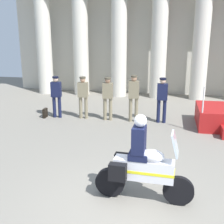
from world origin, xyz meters
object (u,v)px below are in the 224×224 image
Objects in this scene: officer_in_row_0 at (56,94)px; officer_in_row_4 at (162,97)px; officer_in_row_2 at (108,95)px; motorcycle_with_rider at (141,165)px; briefcase_on_ground at (45,113)px; officer_in_row_1 at (83,94)px; officer_in_row_3 at (134,95)px.

officer_in_row_4 is at bearing 178.40° from officer_in_row_0.
officer_in_row_2 reaches higher than officer_in_row_0.
briefcase_on_ground is at bearing 132.98° from motorcycle_with_rider.
officer_in_row_4 is 4.61m from briefcase_on_ground.
officer_in_row_3 reaches higher than officer_in_row_1.
motorcycle_with_rider is at bearing 114.24° from officer_in_row_1.
officer_in_row_1 is 6.01m from motorcycle_with_rider.
motorcycle_with_rider reaches higher than officer_in_row_2.
officer_in_row_3 is (0.99, -0.02, 0.06)m from officer_in_row_2.
briefcase_on_ground is at bearing -0.79° from officer_in_row_3.
officer_in_row_2 is 5.60m from motorcycle_with_rider.
officer_in_row_4 is (3.01, -0.00, 0.03)m from officer_in_row_1.
officer_in_row_3 is at bearing 175.85° from officer_in_row_1.
officer_in_row_1 is 3.01m from officer_in_row_4.
briefcase_on_ground is (-3.49, -0.10, -0.87)m from officer_in_row_3.
officer_in_row_3 reaches higher than officer_in_row_2.
officer_in_row_3 is 1.05m from officer_in_row_4.
officer_in_row_1 is at bearing -4.77° from officer_in_row_2.
motorcycle_with_rider is at bearing 122.85° from officer_in_row_0.
officer_in_row_2 is at bearing 178.24° from officer_in_row_0.
motorcycle_with_rider is (-0.31, -5.36, -0.21)m from officer_in_row_4.
officer_in_row_3 is 5.37m from motorcycle_with_rider.
briefcase_on_ground is at bearing 0.30° from officer_in_row_2.
officer_in_row_2 is at bearing 175.23° from officer_in_row_1.
officer_in_row_2 is at bearing 111.83° from motorcycle_with_rider.
officer_in_row_0 is 0.96× the size of officer_in_row_4.
officer_in_row_0 is 6.50m from motorcycle_with_rider.
officer_in_row_1 is 1.73m from briefcase_on_ground.
officer_in_row_1 is at bearing -2.52° from officer_in_row_4.
officer_in_row_3 is 0.85× the size of motorcycle_with_rider.
officer_in_row_0 is 4.54× the size of briefcase_on_ground.
officer_in_row_1 is 4.57× the size of briefcase_on_ground.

